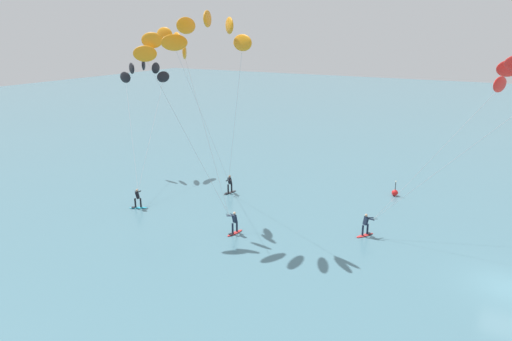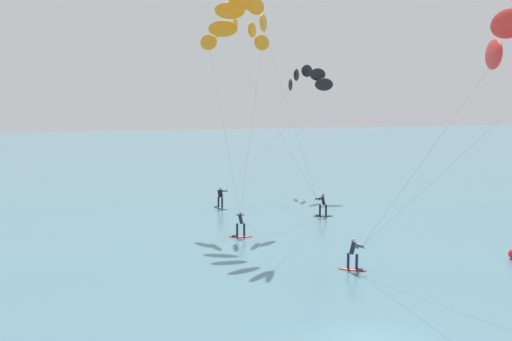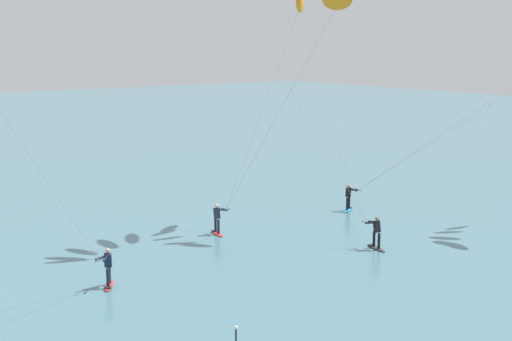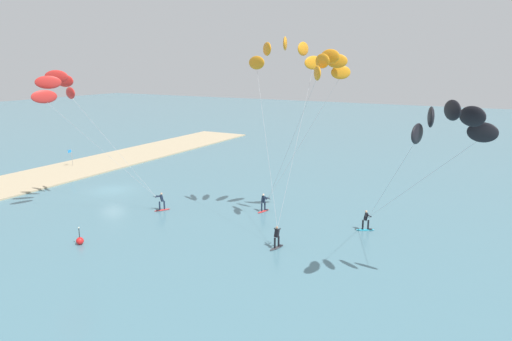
% 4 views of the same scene
% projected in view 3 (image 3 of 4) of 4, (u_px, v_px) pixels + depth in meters
% --- Properties ---
extents(kitesurfer_nearshore, '(5.08, 7.61, 14.27)m').
position_uv_depth(kitesurfer_nearshore, '(314.00, 0.00, 38.77)').
color(kitesurfer_nearshore, red).
rests_on(kitesurfer_nearshore, ground).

